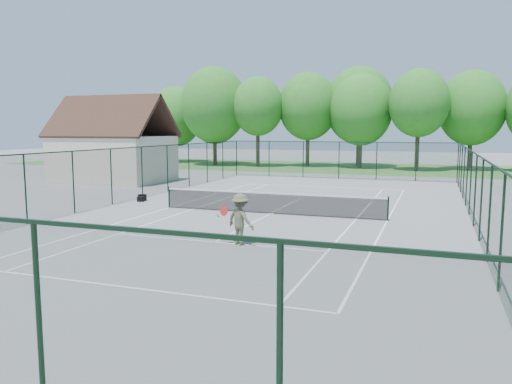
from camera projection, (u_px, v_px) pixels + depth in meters
ground at (270, 214)px, 23.98m from camera, size 140.00×140.00×0.00m
grass_far at (360, 168)px, 51.98m from camera, size 80.00×16.00×0.01m
court_lines at (270, 214)px, 23.98m from camera, size 11.05×23.85×0.01m
tennis_net at (270, 202)px, 23.91m from camera, size 11.08×0.08×1.10m
fence_enclosure at (270, 182)px, 23.78m from camera, size 18.05×36.05×3.02m
utility_building at (113, 141)px, 38.29m from camera, size 8.60×6.27×6.63m
tree_line_far at (361, 110)px, 51.23m from camera, size 39.40×6.40×9.70m
sports_bag_a at (142, 197)px, 28.34m from camera, size 0.53×0.44×0.37m
sports_bag_b at (141, 199)px, 27.94m from camera, size 0.42×0.32×0.29m
tennis_player at (241, 219)px, 17.53m from camera, size 1.96×1.10×1.81m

